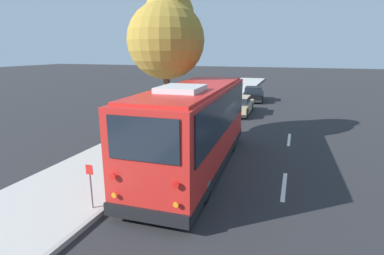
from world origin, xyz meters
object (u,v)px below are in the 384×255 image
(parked_sedan_tan, at_px, (239,106))
(sign_post_far, at_px, (121,171))
(street_tree, at_px, (167,35))
(sign_post_near, at_px, (91,186))
(fire_hydrant, at_px, (204,115))
(shuttle_bus, at_px, (195,123))
(parked_sedan_black, at_px, (253,94))

(parked_sedan_tan, distance_m, sign_post_far, 14.10)
(parked_sedan_tan, height_order, street_tree, street_tree)
(street_tree, bearing_deg, sign_post_far, -172.62)
(parked_sedan_tan, relative_size, street_tree, 0.62)
(sign_post_near, height_order, fire_hydrant, sign_post_near)
(street_tree, xyz_separation_m, sign_post_near, (-7.26, -0.74, -4.46))
(sign_post_near, bearing_deg, shuttle_bus, -22.31)
(parked_sedan_black, height_order, sign_post_near, sign_post_near)
(fire_hydrant, bearing_deg, sign_post_far, -179.17)
(parked_sedan_tan, xyz_separation_m, sign_post_far, (-14.03, 1.41, 0.06))
(shuttle_bus, height_order, parked_sedan_tan, shuttle_bus)
(parked_sedan_black, xyz_separation_m, street_tree, (-14.76, 2.32, 4.68))
(parked_sedan_tan, height_order, sign_post_far, parked_sedan_tan)
(sign_post_far, height_order, fire_hydrant, sign_post_far)
(shuttle_bus, xyz_separation_m, parked_sedan_black, (17.81, 0.15, -1.24))
(street_tree, bearing_deg, sign_post_near, -174.18)
(parked_sedan_black, bearing_deg, sign_post_near, 171.38)
(shuttle_bus, bearing_deg, parked_sedan_tan, -0.52)
(sign_post_near, bearing_deg, sign_post_far, -0.00)
(parked_sedan_black, distance_m, sign_post_far, 20.54)
(parked_sedan_tan, height_order, sign_post_near, sign_post_near)
(parked_sedan_tan, xyz_separation_m, parked_sedan_black, (6.44, -0.16, -0.00))
(sign_post_far, bearing_deg, fire_hydrant, 0.83)
(shuttle_bus, height_order, fire_hydrant, shuttle_bus)
(sign_post_near, bearing_deg, parked_sedan_tan, -5.19)
(shuttle_bus, distance_m, sign_post_near, 4.66)
(street_tree, bearing_deg, shuttle_bus, -141.08)
(fire_hydrant, bearing_deg, shuttle_bus, -165.84)
(sign_post_near, distance_m, sign_post_far, 1.55)
(parked_sedan_black, xyz_separation_m, fire_hydrant, (-10.40, 1.72, -0.06))
(parked_sedan_tan, height_order, fire_hydrant, parked_sedan_tan)
(fire_hydrant, bearing_deg, parked_sedan_black, -9.42)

